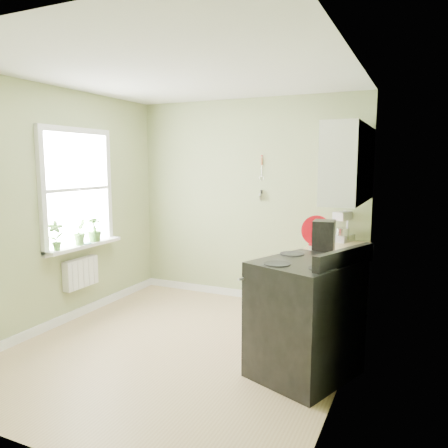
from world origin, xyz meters
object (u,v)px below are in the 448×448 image
at_px(kettle, 316,237).
at_px(stand_mixer, 343,227).
at_px(coffee_maker, 323,239).
at_px(stove, 305,318).

bearing_deg(kettle, stand_mixer, 61.93).
distance_m(stand_mixer, kettle, 0.50).
height_order(stand_mixer, coffee_maker, stand_mixer).
distance_m(stove, coffee_maker, 0.98).
height_order(stove, coffee_maker, coffee_maker).
height_order(stove, kettle, stove).
distance_m(stand_mixer, coffee_maker, 0.99).
bearing_deg(stand_mixer, coffee_maker, -91.87).
relative_size(stand_mixer, coffee_maker, 1.09).
distance_m(stove, stand_mixer, 1.88).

